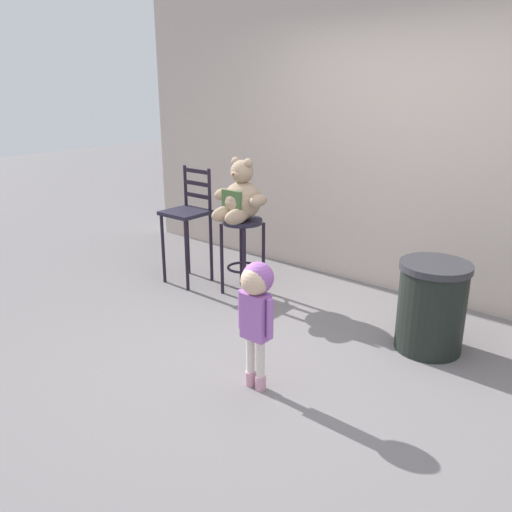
{
  "coord_description": "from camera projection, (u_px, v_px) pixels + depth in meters",
  "views": [
    {
      "loc": [
        1.98,
        -2.73,
        1.91
      ],
      "look_at": [
        -0.49,
        0.3,
        0.61
      ],
      "focal_mm": 37.1,
      "sensor_mm": 36.0,
      "label": 1
    }
  ],
  "objects": [
    {
      "name": "trash_bin",
      "position": [
        431.0,
        306.0,
        3.85
      ],
      "size": [
        0.51,
        0.51,
        0.68
      ],
      "color": "black",
      "rests_on": "ground_plane"
    },
    {
      "name": "bar_chair_empty",
      "position": [
        188.0,
        218.0,
        5.1
      ],
      "size": [
        0.39,
        0.39,
        1.12
      ],
      "color": "#1F1D2D",
      "rests_on": "ground_plane"
    },
    {
      "name": "teddy_bear",
      "position": [
        240.0,
        198.0,
        4.7
      ],
      "size": [
        0.54,
        0.48,
        0.55
      ],
      "color": "tan",
      "rests_on": "bar_stool_with_teddy"
    },
    {
      "name": "ground_plane",
      "position": [
        283.0,
        360.0,
        3.79
      ],
      "size": [
        24.0,
        24.0,
        0.0
      ],
      "primitive_type": "plane",
      "color": "slate"
    },
    {
      "name": "bar_stool_with_teddy",
      "position": [
        243.0,
        241.0,
        4.85
      ],
      "size": [
        0.36,
        0.36,
        0.71
      ],
      "color": "#1F1D2D",
      "rests_on": "ground_plane"
    },
    {
      "name": "child_walking",
      "position": [
        256.0,
        299.0,
        3.27
      ],
      "size": [
        0.27,
        0.22,
        0.86
      ],
      "rotation": [
        0.0,
        0.0,
        0.95
      ],
      "color": "#CA8FA4",
      "rests_on": "ground_plane"
    },
    {
      "name": "building_wall",
      "position": [
        416.0,
        87.0,
        4.6
      ],
      "size": [
        6.42,
        0.3,
        3.71
      ],
      "primitive_type": "cube",
      "color": "#BBAB9F",
      "rests_on": "ground_plane"
    }
  ]
}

